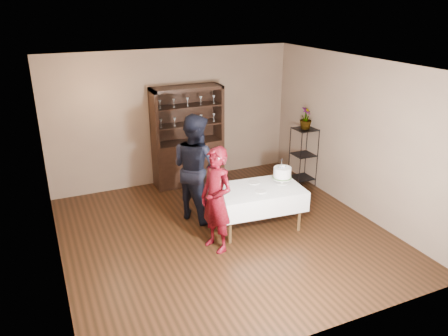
{
  "coord_description": "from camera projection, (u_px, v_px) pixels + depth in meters",
  "views": [
    {
      "loc": [
        -2.55,
        -5.69,
        3.59
      ],
      "look_at": [
        0.04,
        0.1,
        1.11
      ],
      "focal_mm": 35.0,
      "sensor_mm": 36.0,
      "label": 1
    }
  ],
  "objects": [
    {
      "name": "floor",
      "position": [
        224.0,
        234.0,
        7.12
      ],
      "size": [
        5.0,
        5.0,
        0.0
      ],
      "primitive_type": "plane",
      "color": "black",
      "rests_on": "ground"
    },
    {
      "name": "ceiling",
      "position": [
        224.0,
        65.0,
        6.13
      ],
      "size": [
        5.0,
        5.0,
        0.0
      ],
      "primitive_type": "plane",
      "rotation": [
        3.14,
        0.0,
        0.0
      ],
      "color": "silver",
      "rests_on": "back_wall"
    },
    {
      "name": "back_wall",
      "position": [
        173.0,
        117.0,
        8.75
      ],
      "size": [
        5.0,
        0.02,
        2.7
      ],
      "primitive_type": "cube",
      "color": "brown",
      "rests_on": "floor"
    },
    {
      "name": "wall_left",
      "position": [
        49.0,
        182.0,
        5.67
      ],
      "size": [
        0.02,
        5.0,
        2.7
      ],
      "primitive_type": "cube",
      "color": "brown",
      "rests_on": "floor"
    },
    {
      "name": "wall_right",
      "position": [
        356.0,
        136.0,
        7.58
      ],
      "size": [
        0.02,
        5.0,
        2.7
      ],
      "primitive_type": "cube",
      "color": "brown",
      "rests_on": "floor"
    },
    {
      "name": "china_hutch",
      "position": [
        188.0,
        152.0,
        8.86
      ],
      "size": [
        1.4,
        0.48,
        2.0
      ],
      "color": "black",
      "rests_on": "floor"
    },
    {
      "name": "plant_etagere",
      "position": [
        303.0,
        154.0,
        8.77
      ],
      "size": [
        0.42,
        0.42,
        1.2
      ],
      "color": "black",
      "rests_on": "floor"
    },
    {
      "name": "cake_table",
      "position": [
        258.0,
        198.0,
        7.13
      ],
      "size": [
        1.5,
        1.0,
        0.71
      ],
      "rotation": [
        0.0,
        0.0,
        -0.09
      ],
      "color": "white",
      "rests_on": "floor"
    },
    {
      "name": "woman",
      "position": [
        216.0,
        200.0,
        6.42
      ],
      "size": [
        0.56,
        0.69,
        1.63
      ],
      "primitive_type": "imported",
      "rotation": [
        0.0,
        0.0,
        -1.25
      ],
      "color": "#380508",
      "rests_on": "floor"
    },
    {
      "name": "man",
      "position": [
        195.0,
        167.0,
        7.35
      ],
      "size": [
        1.01,
        1.11,
        1.85
      ],
      "primitive_type": "imported",
      "rotation": [
        0.0,
        0.0,
        2.01
      ],
      "color": "black",
      "rests_on": "floor"
    },
    {
      "name": "cake",
      "position": [
        282.0,
        173.0,
        7.18
      ],
      "size": [
        0.32,
        0.32,
        0.45
      ],
      "rotation": [
        0.0,
        0.0,
        0.11
      ],
      "color": "silver",
      "rests_on": "cake_table"
    },
    {
      "name": "plate_near",
      "position": [
        261.0,
        191.0,
        6.93
      ],
      "size": [
        0.18,
        0.18,
        0.01
      ],
      "primitive_type": "cylinder",
      "rotation": [
        0.0,
        0.0,
        -0.03
      ],
      "color": "silver",
      "rests_on": "cake_table"
    },
    {
      "name": "plate_far",
      "position": [
        254.0,
        182.0,
        7.27
      ],
      "size": [
        0.2,
        0.2,
        0.01
      ],
      "primitive_type": "cylinder",
      "rotation": [
        0.0,
        0.0,
        -0.03
      ],
      "color": "silver",
      "rests_on": "cake_table"
    },
    {
      "name": "potted_plant",
      "position": [
        306.0,
        118.0,
        8.49
      ],
      "size": [
        0.34,
        0.34,
        0.43
      ],
      "primitive_type": "imported",
      "rotation": [
        0.0,
        0.0,
        0.74
      ],
      "color": "#406831",
      "rests_on": "plant_etagere"
    }
  ]
}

